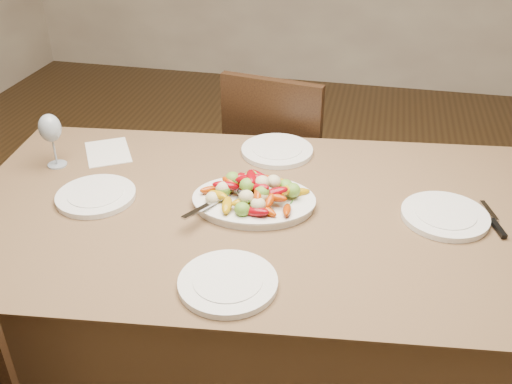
{
  "coord_description": "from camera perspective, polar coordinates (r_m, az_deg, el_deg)",
  "views": [
    {
      "loc": [
        0.48,
        -1.64,
        1.72
      ],
      "look_at": [
        0.16,
        -0.2,
        0.82
      ],
      "focal_mm": 40.0,
      "sensor_mm": 36.0,
      "label": 1
    }
  ],
  "objects": [
    {
      "name": "serving_spoon",
      "position": [
        1.73,
        -2.5,
        -0.56
      ],
      "size": [
        0.28,
        0.17,
        0.03
      ],
      "primitive_type": null,
      "rotation": [
        0.0,
        0.0,
        -0.41
      ],
      "color": "#9EA0A8",
      "rests_on": "serving_platter"
    },
    {
      "name": "dining_table",
      "position": [
        1.99,
        0.0,
        -10.9
      ],
      "size": [
        1.95,
        1.25,
        0.76
      ],
      "primitive_type": "cube",
      "rotation": [
        0.0,
        0.0,
        0.12
      ],
      "color": "brown",
      "rests_on": "ground"
    },
    {
      "name": "floor",
      "position": [
        2.42,
        -2.64,
        -13.83
      ],
      "size": [
        6.0,
        6.0,
        0.0
      ],
      "primitive_type": "plane",
      "color": "#392611",
      "rests_on": "ground"
    },
    {
      "name": "serving_platter",
      "position": [
        1.77,
        -0.22,
        -1.06
      ],
      "size": [
        0.4,
        0.32,
        0.02
      ],
      "primitive_type": "ellipsoid",
      "rotation": [
        0.0,
        0.0,
        0.12
      ],
      "color": "white",
      "rests_on": "dining_table"
    },
    {
      "name": "wine_glass",
      "position": [
        2.08,
        -19.72,
        5.0
      ],
      "size": [
        0.08,
        0.08,
        0.2
      ],
      "primitive_type": null,
      "color": "#8C99A5",
      "rests_on": "dining_table"
    },
    {
      "name": "plate_right",
      "position": [
        1.8,
        18.36,
        -2.29
      ],
      "size": [
        0.26,
        0.26,
        0.02
      ],
      "primitive_type": "cylinder",
      "color": "white",
      "rests_on": "dining_table"
    },
    {
      "name": "plate_left",
      "position": [
        1.88,
        -15.71,
        -0.4
      ],
      "size": [
        0.25,
        0.25,
        0.02
      ],
      "primitive_type": "cylinder",
      "color": "white",
      "rests_on": "dining_table"
    },
    {
      "name": "plate_near",
      "position": [
        1.47,
        -2.83,
        -9.07
      ],
      "size": [
        0.26,
        0.26,
        0.02
      ],
      "primitive_type": "cylinder",
      "color": "white",
      "rests_on": "dining_table"
    },
    {
      "name": "roasted_vegetables",
      "position": [
        1.74,
        -0.22,
        0.53
      ],
      "size": [
        0.33,
        0.24,
        0.09
      ],
      "primitive_type": null,
      "rotation": [
        0.0,
        0.0,
        0.12
      ],
      "color": "maroon",
      "rests_on": "serving_platter"
    },
    {
      "name": "plate_far",
      "position": [
        2.08,
        2.12,
        4.13
      ],
      "size": [
        0.26,
        0.26,
        0.02
      ],
      "primitive_type": "cylinder",
      "color": "white",
      "rests_on": "dining_table"
    },
    {
      "name": "chair_far",
      "position": [
        2.59,
        2.94,
        2.66
      ],
      "size": [
        0.49,
        0.49,
        0.95
      ],
      "primitive_type": null,
      "rotation": [
        0.0,
        0.0,
        2.97
      ],
      "color": "black",
      "rests_on": "ground"
    },
    {
      "name": "table_knife",
      "position": [
        1.84,
        22.67,
        -2.68
      ],
      "size": [
        0.07,
        0.2,
        0.01
      ],
      "primitive_type": null,
      "rotation": [
        0.0,
        0.0,
        0.29
      ],
      "color": "#9EA0A8",
      "rests_on": "dining_table"
    },
    {
      "name": "menu_card",
      "position": [
        2.16,
        -14.59,
        3.88
      ],
      "size": [
        0.24,
        0.26,
        0.0
      ],
      "primitive_type": "cube",
      "rotation": [
        0.0,
        0.0,
        0.54
      ],
      "color": "silver",
      "rests_on": "dining_table"
    }
  ]
}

